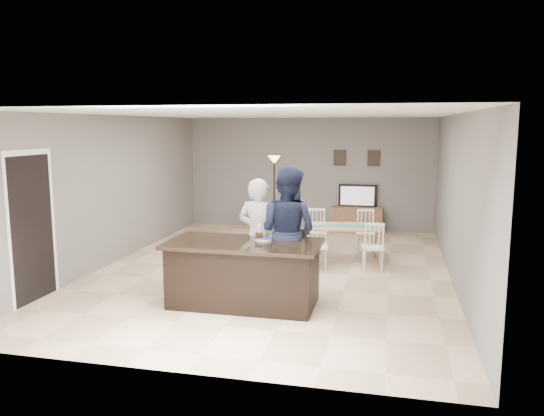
% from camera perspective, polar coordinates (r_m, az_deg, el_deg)
% --- Properties ---
extents(floor, '(8.00, 8.00, 0.00)m').
position_cam_1_polar(floor, '(9.34, 0.03, -6.74)').
color(floor, tan).
rests_on(floor, ground).
extents(room_shell, '(8.00, 8.00, 8.00)m').
position_cam_1_polar(room_shell, '(9.03, 0.03, 3.56)').
color(room_shell, slate).
rests_on(room_shell, floor).
extents(kitchen_island, '(2.15, 1.10, 0.90)m').
position_cam_1_polar(kitchen_island, '(7.54, -3.04, -6.99)').
color(kitchen_island, black).
rests_on(kitchen_island, floor).
extents(tv_console, '(1.20, 0.40, 0.60)m').
position_cam_1_polar(tv_console, '(12.76, 9.10, -1.24)').
color(tv_console, brown).
rests_on(tv_console, floor).
extents(television, '(0.91, 0.12, 0.53)m').
position_cam_1_polar(television, '(12.74, 9.18, 1.31)').
color(television, black).
rests_on(television, tv_console).
extents(tv_screen_glow, '(0.78, 0.00, 0.78)m').
position_cam_1_polar(tv_screen_glow, '(12.66, 9.16, 1.29)').
color(tv_screen_glow, orange).
rests_on(tv_screen_glow, tv_console).
extents(picture_frames, '(1.10, 0.02, 0.38)m').
position_cam_1_polar(picture_frames, '(12.79, 9.09, 5.33)').
color(picture_frames, black).
rests_on(picture_frames, room_shell).
extents(doorway, '(0.00, 2.10, 2.65)m').
position_cam_1_polar(doorway, '(8.27, -24.46, -0.66)').
color(doorway, black).
rests_on(doorway, floor).
extents(woman, '(0.70, 0.53, 1.75)m').
position_cam_1_polar(woman, '(7.93, -1.49, -3.05)').
color(woman, silver).
rests_on(woman, floor).
extents(man, '(1.12, 0.98, 1.92)m').
position_cam_1_polar(man, '(7.82, 1.65, -2.57)').
color(man, '#171D34').
rests_on(man, floor).
extents(birthday_cake, '(0.15, 0.15, 0.23)m').
position_cam_1_polar(birthday_cake, '(7.54, -1.41, -3.05)').
color(birthday_cake, gold).
rests_on(birthday_cake, kitchen_island).
extents(plate_stack, '(0.24, 0.24, 0.04)m').
position_cam_1_polar(plate_stack, '(7.52, -0.89, -3.36)').
color(plate_stack, white).
rests_on(plate_stack, kitchen_island).
extents(dining_table, '(1.57, 1.78, 0.86)m').
position_cam_1_polar(dining_table, '(9.98, 7.65, -2.55)').
color(dining_table, '#9E7355').
rests_on(dining_table, floor).
extents(floor_lamp, '(0.28, 0.28, 1.84)m').
position_cam_1_polar(floor_lamp, '(11.91, 0.24, 3.64)').
color(floor_lamp, black).
rests_on(floor_lamp, floor).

